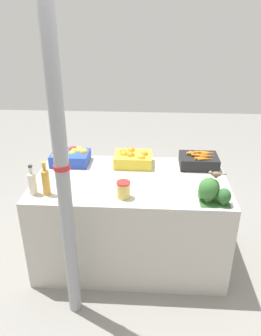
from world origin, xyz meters
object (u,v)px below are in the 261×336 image
Objects in this scene: carrot_crate at (199,160)px; juice_bottle_cloudy at (32,182)px; broccoli_pile at (211,191)px; pickle_jar at (123,190)px; juice_bottle_amber at (46,181)px; apple_crate at (70,156)px; orange_crate at (133,158)px; support_pole at (63,182)px; sparrow_bird at (216,174)px.

carrot_crate is 1.40× the size of juice_bottle_cloudy.
broccoli_pile is 1.78× the size of pickle_jar.
juice_bottle_cloudy is at bearing 179.16° from pickle_jar.
juice_bottle_cloudy is at bearing 180.00° from juice_bottle_amber.
apple_crate is 0.59m from juice_bottle_amber.
orange_crate is 0.88m from broccoli_pile.
support_pole is at bearing -55.25° from juice_bottle_amber.
juice_bottle_amber reaches higher than carrot_crate.
support_pole is 8.10× the size of juice_bottle_amber.
support_pole is 9.12× the size of juice_bottle_cloudy.
apple_crate is 1.25× the size of juice_bottle_amber.
pickle_jar is (0.55, -0.60, -0.00)m from apple_crate.
pickle_jar is at bearing -137.21° from carrot_crate.
pickle_jar is (-0.04, -0.60, 0.00)m from orange_crate.
broccoli_pile is at bearing -2.22° from pickle_jar.
apple_crate is 1.38m from sparrow_bird.
pickle_jar is (0.71, -0.01, -0.04)m from juice_bottle_cloudy.
juice_bottle_cloudy is at bearing 135.13° from support_pole.
apple_crate is 0.59m from orange_crate.
sparrow_bird is (0.67, -0.01, 0.16)m from pickle_jar.
carrot_crate is (0.61, -0.00, -0.00)m from orange_crate.
juice_bottle_cloudy reaches higher than broccoli_pile.
carrot_crate is at bearing -0.07° from apple_crate.
support_pole reaches higher than juice_bottle_cloudy.
juice_bottle_cloudy is 1.86× the size of pickle_jar.
juice_bottle_amber is (-0.05, -0.59, 0.05)m from apple_crate.
broccoli_pile is 0.66m from pickle_jar.
apple_crate is 1.36m from broccoli_pile.
juice_bottle_cloudy reaches higher than carrot_crate.
apple_crate is 1.46× the size of broccoli_pile.
carrot_crate is 0.62m from broccoli_pile.
juice_bottle_amber is 2.09× the size of pickle_jar.
juice_bottle_cloudy is at bearing -104.90° from apple_crate.
support_pole reaches higher than carrot_crate.
orange_crate is 1.00× the size of carrot_crate.
support_pole is 6.50× the size of carrot_crate.
support_pole is 1.04m from orange_crate.
juice_bottle_amber is at bearing 1.06° from sparrow_bird.
support_pole is at bearing -113.08° from orange_crate.
orange_crate is (0.40, 0.94, -0.23)m from support_pole.
sparrow_bird is at bearing -26.39° from apple_crate.
carrot_crate is 2.61× the size of pickle_jar.
orange_crate is at bearing 42.93° from juice_bottle_amber.
juice_bottle_cloudy is at bearing 1.13° from sparrow_bird.
juice_bottle_cloudy is 1.81× the size of sparrow_bird.
broccoli_pile is (0.01, -0.62, 0.03)m from carrot_crate.
pickle_jar is at bearing -0.98° from juice_bottle_amber.
carrot_crate is (1.20, -0.00, -0.01)m from apple_crate.
sparrow_bird is at bearing -43.80° from orange_crate.
support_pole reaches higher than juice_bottle_amber.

